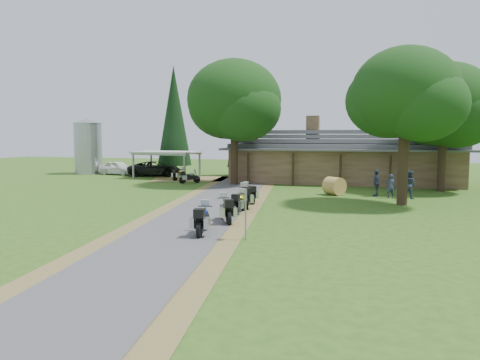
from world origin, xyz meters
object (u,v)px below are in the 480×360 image
(lodge, at_px, (344,156))
(motorcycle_row_b, at_px, (226,208))
(motorcycle_row_c, at_px, (240,202))
(motorcycle_carport_a, at_px, (180,174))
(car_white_sedan, at_px, (118,166))
(hay_bale, at_px, (334,186))
(carport, at_px, (167,165))
(motorcycle_row_d, at_px, (245,196))
(motorcycle_carport_b, at_px, (190,176))
(motorcycle_row_e, at_px, (248,193))
(silo, at_px, (88,146))
(motorcycle_row_a, at_px, (203,218))
(car_dark_suv, at_px, (155,165))

(lodge, bearing_deg, motorcycle_row_b, -101.11)
(motorcycle_row_c, height_order, motorcycle_carport_a, motorcycle_row_c)
(motorcycle_row_b, bearing_deg, car_white_sedan, 12.07)
(car_white_sedan, height_order, hay_bale, car_white_sedan)
(carport, distance_m, motorcycle_row_d, 21.03)
(motorcycle_row_c, bearing_deg, motorcycle_carport_a, 34.17)
(motorcycle_carport_b, relative_size, hay_bale, 1.38)
(lodge, distance_m, motorcycle_row_e, 16.59)
(motorcycle_row_b, bearing_deg, hay_bale, -47.31)
(motorcycle_row_b, xyz_separation_m, hay_bale, (4.38, 12.41, -0.06))
(car_white_sedan, bearing_deg, carport, -96.84)
(silo, xyz_separation_m, car_white_sedan, (3.98, -0.47, -2.13))
(motorcycle_row_c, bearing_deg, lodge, -11.37)
(motorcycle_row_e, bearing_deg, motorcycle_row_b, 151.36)
(motorcycle_row_a, height_order, hay_bale, motorcycle_row_a)
(motorcycle_row_b, height_order, motorcycle_row_c, motorcycle_row_b)
(motorcycle_row_b, distance_m, hay_bale, 13.16)
(motorcycle_row_e, distance_m, hay_bale, 7.48)
(lodge, height_order, motorcycle_row_d, lodge)
(carport, height_order, motorcycle_row_d, carport)
(motorcycle_row_e, bearing_deg, motorcycle_row_d, 154.68)
(motorcycle_row_d, bearing_deg, car_dark_suv, 17.24)
(car_white_sedan, xyz_separation_m, hay_bale, (24.35, -11.44, -0.30))
(motorcycle_row_e, height_order, motorcycle_carport_a, motorcycle_row_e)
(silo, relative_size, motorcycle_carport_a, 3.42)
(motorcycle_carport_b, bearing_deg, lodge, -23.98)
(silo, bearing_deg, motorcycle_row_b, -45.43)
(lodge, distance_m, motorcycle_row_a, 25.96)
(motorcycle_row_c, height_order, motorcycle_carport_b, motorcycle_row_c)
(motorcycle_carport_b, bearing_deg, car_white_sedan, 104.60)
(motorcycle_row_d, height_order, motorcycle_carport_b, motorcycle_row_d)
(motorcycle_row_a, bearing_deg, motorcycle_row_e, -7.10)
(silo, xyz_separation_m, motorcycle_carport_b, (15.06, -6.93, -2.47))
(lodge, xyz_separation_m, motorcycle_row_a, (-4.54, -25.50, -1.74))
(silo, height_order, motorcycle_row_e, silo)
(carport, bearing_deg, lodge, 6.26)
(silo, relative_size, motorcycle_row_a, 2.97)
(car_dark_suv, bearing_deg, motorcycle_row_a, -161.53)
(lodge, height_order, motorcycle_row_b, lodge)
(motorcycle_row_d, height_order, motorcycle_row_e, motorcycle_row_d)
(lodge, distance_m, motorcycle_row_b, 23.04)
(motorcycle_row_a, distance_m, motorcycle_row_c, 5.83)
(motorcycle_row_c, height_order, motorcycle_row_d, motorcycle_row_d)
(car_white_sedan, distance_m, motorcycle_carport_b, 12.82)
(motorcycle_row_c, xyz_separation_m, motorcycle_row_d, (-0.25, 1.99, 0.07))
(motorcycle_row_a, bearing_deg, motorcycle_row_c, -10.43)
(motorcycle_row_d, height_order, motorcycle_carport_a, motorcycle_row_d)
(car_dark_suv, bearing_deg, lodge, -103.86)
(car_dark_suv, relative_size, motorcycle_carport_a, 3.42)
(carport, bearing_deg, motorcycle_carport_b, -42.26)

